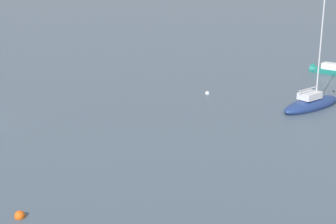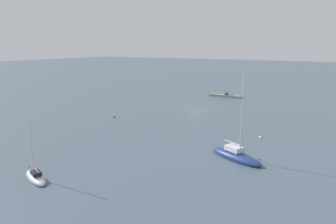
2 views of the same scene
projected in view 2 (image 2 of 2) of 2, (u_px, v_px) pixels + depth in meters
The scene contains 9 objects.
ground_plane at pixel (196, 109), 73.01m from camera, with size 500.00×500.00×0.00m, color #475666.
seawall_pier at pixel (225, 96), 89.97m from camera, with size 9.66×1.54×0.66m.
person_seated_blue_left at pixel (227, 94), 89.47m from camera, with size 0.45×0.64×0.73m.
person_seated_brown_right at pixel (226, 94), 89.76m from camera, with size 0.45×0.64×0.73m.
umbrella_open_green at pixel (227, 91), 89.45m from camera, with size 1.47×1.47×1.31m.
sailboat_grey_near at pixel (36, 177), 34.83m from camera, with size 5.45×3.27×7.80m.
sailboat_navy_mid at pixel (236, 156), 41.14m from camera, with size 8.50×5.54×11.72m.
mooring_buoy_near at pixel (114, 117), 64.79m from camera, with size 0.60×0.60×0.60m.
mooring_buoy_mid at pixel (261, 137), 50.48m from camera, with size 0.47×0.47×0.47m.
Camera 2 is at (-30.29, 65.07, 14.92)m, focal length 32.87 mm.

